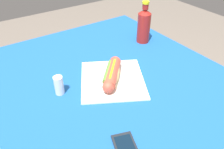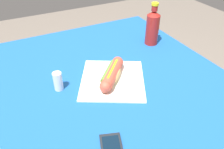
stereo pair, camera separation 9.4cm
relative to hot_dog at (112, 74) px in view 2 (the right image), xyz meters
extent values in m
cylinder|color=brown|center=(0.46, -0.38, -0.44)|extent=(0.07, 0.07, 0.74)
cylinder|color=brown|center=(0.46, 0.38, -0.44)|extent=(0.07, 0.07, 0.74)
cube|color=brown|center=(0.03, 0.00, -0.05)|extent=(1.03, 0.92, 0.03)
cube|color=#19519E|center=(0.03, 0.00, -0.04)|extent=(1.09, 0.98, 0.00)
cube|color=white|center=(0.00, 0.00, -0.03)|extent=(0.38, 0.37, 0.01)
ellipsoid|color=#DBB26B|center=(0.00, 0.00, 0.00)|extent=(0.17, 0.16, 0.05)
cylinder|color=#BC4C38|center=(0.00, 0.00, 0.00)|extent=(0.17, 0.16, 0.05)
sphere|color=#BC4C38|center=(0.07, -0.06, 0.00)|extent=(0.05, 0.05, 0.05)
sphere|color=#BC4C38|center=(-0.07, 0.06, 0.00)|extent=(0.05, 0.05, 0.05)
cube|color=yellow|center=(0.00, 0.00, 0.02)|extent=(0.11, 0.10, 0.00)
cylinder|color=#568433|center=(0.01, 0.01, 0.01)|extent=(0.12, 0.12, 0.02)
cylinder|color=maroon|center=(0.20, -0.34, 0.04)|extent=(0.07, 0.07, 0.16)
cone|color=maroon|center=(0.20, -0.34, 0.14)|extent=(0.07, 0.07, 0.02)
cylinder|color=maroon|center=(0.20, -0.34, 0.16)|extent=(0.03, 0.03, 0.03)
cylinder|color=yellow|center=(0.20, -0.34, 0.18)|extent=(0.04, 0.04, 0.01)
cylinder|color=silver|center=(0.04, 0.22, 0.00)|extent=(0.04, 0.04, 0.08)
camera|label=1|loc=(-0.64, 0.43, 0.55)|focal=36.19mm
camera|label=2|loc=(-0.68, 0.34, 0.55)|focal=36.19mm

